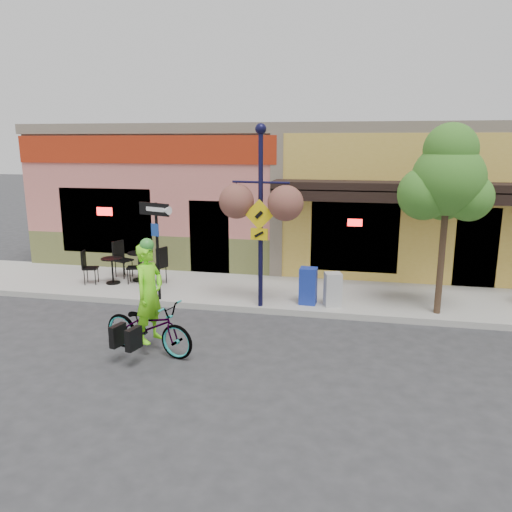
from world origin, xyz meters
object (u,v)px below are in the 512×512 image
at_px(bicycle, 148,327).
at_px(cyclist_rider, 150,306).
at_px(newspaper_box_blue, 308,286).
at_px(newspaper_box_grey, 333,289).
at_px(building, 323,191).
at_px(lamp_post, 261,218).
at_px(one_way_sign, 158,252).
at_px(street_tree, 445,220).

distance_m(bicycle, cyclist_rider, 0.42).
distance_m(newspaper_box_blue, newspaper_box_grey, 0.59).
height_order(building, cyclist_rider, building).
bearing_deg(bicycle, lamp_post, -16.50).
bearing_deg(building, one_way_sign, -116.86).
bearing_deg(cyclist_rider, one_way_sign, 33.80).
bearing_deg(newspaper_box_blue, one_way_sign, -171.14).
bearing_deg(newspaper_box_blue, bicycle, -128.35).
relative_size(newspaper_box_blue, street_tree, 0.21).
bearing_deg(bicycle, one_way_sign, 32.87).
bearing_deg(lamp_post, newspaper_box_grey, 17.94).
bearing_deg(newspaper_box_blue, lamp_post, -157.38).
bearing_deg(lamp_post, cyclist_rider, -114.17).
distance_m(one_way_sign, newspaper_box_blue, 3.75).
height_order(building, newspaper_box_grey, building).
bearing_deg(one_way_sign, cyclist_rider, -51.02).
distance_m(one_way_sign, newspaper_box_grey, 4.33).
height_order(bicycle, one_way_sign, one_way_sign).
distance_m(building, bicycle, 10.08).
bearing_deg(newspaper_box_grey, one_way_sign, 168.11).
relative_size(building, street_tree, 4.25).
xyz_separation_m(bicycle, one_way_sign, (-0.92, 2.74, 0.83)).
height_order(bicycle, newspaper_box_grey, bicycle).
bearing_deg(street_tree, building, 115.75).
bearing_deg(building, lamp_post, -97.58).
bearing_deg(street_tree, cyclist_rider, -151.48).
xyz_separation_m(lamp_post, one_way_sign, (-2.56, 0.00, -0.91)).
bearing_deg(cyclist_rider, bicycle, 104.40).
relative_size(lamp_post, newspaper_box_blue, 4.76).
bearing_deg(bicycle, cyclist_rider, -75.60).
height_order(bicycle, street_tree, street_tree).
xyz_separation_m(building, bicycle, (-2.55, -9.59, -1.73)).
bearing_deg(lamp_post, building, 88.38).
relative_size(one_way_sign, newspaper_box_blue, 2.71).
xyz_separation_m(building, cyclist_rider, (-2.50, -9.59, -1.31)).
distance_m(bicycle, street_tree, 6.71).
distance_m(building, one_way_sign, 7.73).
relative_size(cyclist_rider, newspaper_box_grey, 2.34).
distance_m(lamp_post, street_tree, 4.07).
bearing_deg(cyclist_rider, newspaper_box_blue, -26.10).
relative_size(bicycle, lamp_post, 0.47).
bearing_deg(building, street_tree, -64.25).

